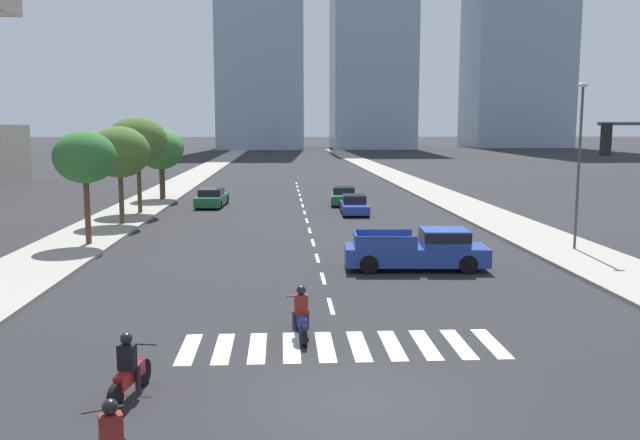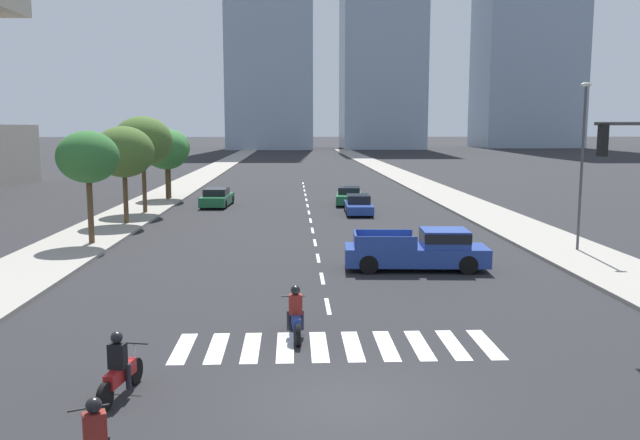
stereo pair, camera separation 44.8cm
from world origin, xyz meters
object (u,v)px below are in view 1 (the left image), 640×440
object	(u,v)px
motorcycle_lead	(129,372)
motorcycle_trailing	(301,317)
sedan_green_2	(344,196)
street_tree_nearest	(85,158)
sedan_green_0	(212,198)
sedan_blue_1	(354,205)
street_lamp_east	(579,154)
street_tree_fifth	(162,148)
street_tree_third	(138,142)
street_tree_second	(119,152)
street_tree_fourth	(160,151)
pickup_truck	(423,250)

from	to	relation	value
motorcycle_lead	motorcycle_trailing	size ratio (longest dim) A/B	0.95
sedan_green_2	street_tree_nearest	world-z (taller)	street_tree_nearest
sedan_green_0	sedan_green_2	size ratio (longest dim) A/B	1.06
sedan_blue_1	street_lamp_east	size ratio (longest dim) A/B	0.61
street_tree_fifth	street_tree_third	bearing A→B (deg)	-90.00
sedan_green_0	street_tree_second	size ratio (longest dim) A/B	0.85
motorcycle_trailing	street_lamp_east	bearing A→B (deg)	-51.93
motorcycle_trailing	sedan_green_2	size ratio (longest dim) A/B	0.47
sedan_blue_1	street_tree_fourth	xyz separation A→B (m)	(-14.35, 8.49, 3.41)
sedan_blue_1	sedan_green_0	bearing A→B (deg)	-113.30
pickup_truck	street_tree_fifth	bearing A→B (deg)	122.92
street_tree_nearest	street_tree_third	world-z (taller)	street_tree_third
motorcycle_trailing	street_lamp_east	xyz separation A→B (m)	(13.20, 11.96, 3.99)
street_tree_nearest	street_tree_second	world-z (taller)	street_tree_second
street_lamp_east	street_tree_fourth	size ratio (longest dim) A/B	1.43
motorcycle_lead	street_lamp_east	xyz separation A→B (m)	(17.00, 15.95, 3.99)
sedan_blue_1	street_tree_second	size ratio (longest dim) A/B	0.81
motorcycle_trailing	street_tree_second	size ratio (longest dim) A/B	0.38
street_lamp_east	street_tree_second	distance (m)	25.10
motorcycle_trailing	street_lamp_east	world-z (taller)	street_lamp_east
pickup_truck	street_tree_fifth	size ratio (longest dim) A/B	1.07
motorcycle_lead	motorcycle_trailing	distance (m)	5.51
sedan_green_0	street_tree_second	world-z (taller)	street_tree_second
sedan_green_2	street_tree_fourth	xyz separation A→B (m)	(-14.18, 3.04, 3.38)
sedan_green_0	street_tree_third	world-z (taller)	street_tree_third
motorcycle_lead	street_tree_second	distance (m)	26.64
street_lamp_east	sedan_green_2	bearing A→B (deg)	114.32
street_tree_nearest	street_tree_third	size ratio (longest dim) A/B	0.86
sedan_blue_1	sedan_green_2	xyz separation A→B (m)	(-0.17, 5.45, 0.03)
motorcycle_lead	sedan_green_2	size ratio (longest dim) A/B	0.45
street_tree_third	street_lamp_east	bearing A→B (deg)	-32.49
street_tree_fifth	sedan_green_2	bearing A→B (deg)	-15.35
street_tree_second	street_tree_third	size ratio (longest dim) A/B	0.90
sedan_green_2	motorcycle_lead	bearing A→B (deg)	-7.32
street_tree_third	street_tree_fourth	world-z (taller)	street_tree_third
motorcycle_trailing	street_tree_fourth	world-z (taller)	street_tree_fourth
motorcycle_lead	street_tree_third	xyz separation A→B (m)	(-6.16, 30.69, 4.26)
sedan_green_0	street_tree_fifth	world-z (taller)	street_tree_fifth
motorcycle_trailing	street_tree_fourth	size ratio (longest dim) A/B	0.41
street_tree_third	sedan_green_0	bearing A→B (deg)	44.88
pickup_truck	sedan_blue_1	bearing A→B (deg)	96.43
street_lamp_east	pickup_truck	bearing A→B (deg)	-156.89
motorcycle_trailing	pickup_truck	bearing A→B (deg)	-35.66
street_lamp_east	street_tree_fourth	xyz separation A→B (m)	(-23.15, 22.89, -0.59)
motorcycle_trailing	sedan_blue_1	bearing A→B (deg)	-13.58
sedan_green_0	street_tree_nearest	bearing A→B (deg)	168.88
sedan_blue_1	street_tree_fourth	distance (m)	17.02
sedan_green_0	street_tree_nearest	world-z (taller)	street_tree_nearest
sedan_green_2	street_tree_second	distance (m)	17.84
sedan_blue_1	motorcycle_trailing	bearing A→B (deg)	-7.82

